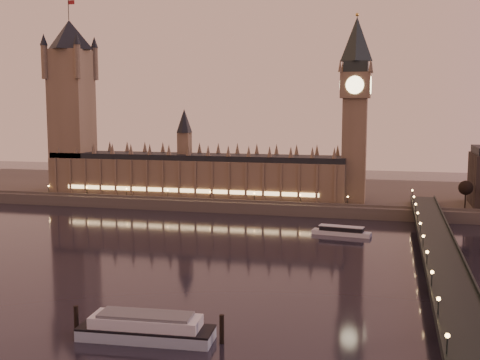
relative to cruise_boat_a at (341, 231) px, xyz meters
name	(u,v)px	position (x,y,z in m)	size (l,w,h in m)	color
ground	(194,259)	(-52.65, -58.44, -1.92)	(700.00, 700.00, 0.00)	black
far_embankment	(319,194)	(-22.65, 106.56, 1.08)	(560.00, 130.00, 6.00)	#423D35
palace_of_westminster	(194,170)	(-92.78, 62.55, 19.79)	(180.00, 26.62, 52.00)	brown
victoria_tower	(71,96)	(-172.65, 62.56, 63.87)	(31.68, 31.68, 118.00)	brown
big_ben	(355,98)	(1.33, 62.55, 62.03)	(17.68, 17.68, 104.00)	brown
westminster_bridge	(439,260)	(38.96, -58.44, 3.60)	(13.20, 260.00, 15.30)	black
bare_tree_0	(463,190)	(58.06, 50.56, 14.53)	(6.87, 6.87, 13.97)	black
cruise_boat_a	(341,231)	(0.00, 0.00, 0.00)	(27.83, 9.75, 4.36)	silver
moored_barge	(146,328)	(-38.69, -139.28, 1.22)	(40.48, 12.24, 7.44)	#94AABD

